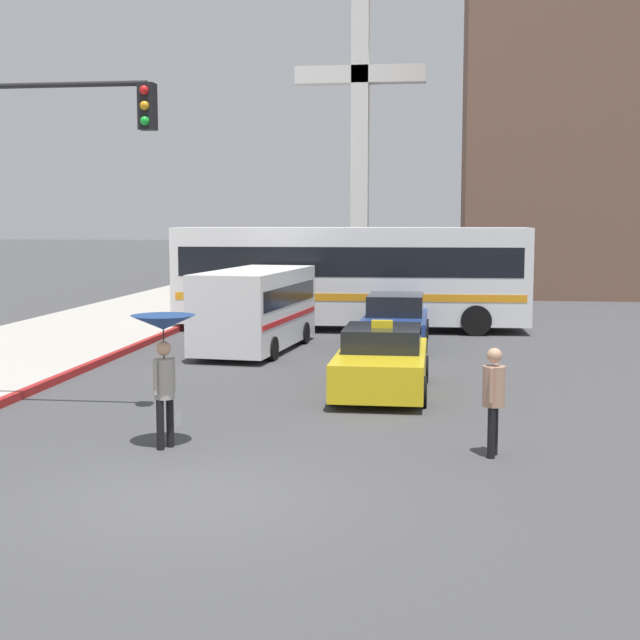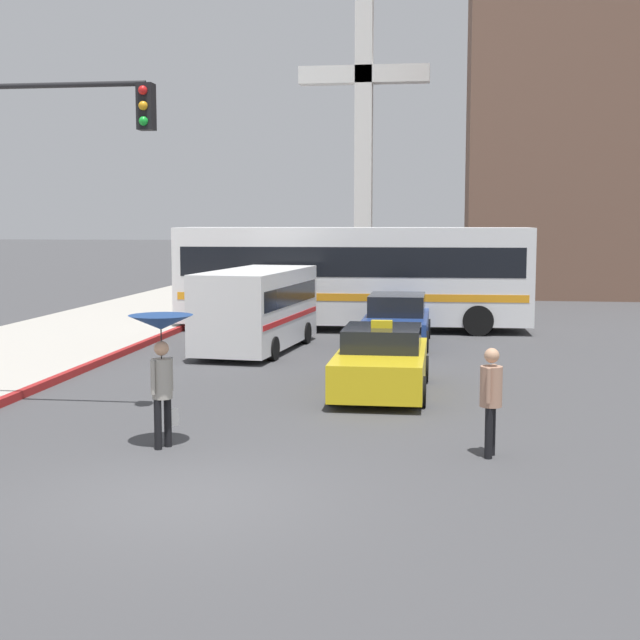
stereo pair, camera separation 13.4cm
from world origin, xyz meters
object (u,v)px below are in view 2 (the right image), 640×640
Objects in this scene: ambulance_van at (257,306)px; traffic_light at (24,178)px; sedan_red at (397,322)px; pedestrian_man at (491,392)px; city_bus at (353,273)px; pedestrian_with_umbrella at (161,343)px; monument_cross at (364,121)px; taxi at (382,362)px.

ambulance_van is 9.62m from traffic_light.
pedestrian_man reaches higher than sedan_red.
city_bus reaches higher than pedestrian_with_umbrella.
ambulance_van is 0.49× the size of city_bus.
monument_cross is at bearing -157.43° from pedestrian_man.
traffic_light is at bearing 59.89° from sedan_red.
taxi is at bearing 7.41° from city_bus.
ambulance_van is 10.70m from pedestrian_with_umbrella.
traffic_light is (-3.09, 1.88, 2.66)m from pedestrian_with_umbrella.
city_bus is 19.62m from monument_cross.
ambulance_van is (-3.76, -1.78, 0.59)m from sedan_red.
monument_cross reaches higher than sedan_red.
traffic_light is at bearing -19.58° from city_bus.
traffic_light reaches higher than sedan_red.
city_bus reaches higher than pedestrian_man.
traffic_light is at bearing 27.33° from taxi.
pedestrian_man is at bearing 112.11° from taxi.
taxi is at bearing 90.56° from sedan_red.
ambulance_van reaches higher than sedan_red.
sedan_red is 12.85m from pedestrian_with_umbrella.
ambulance_van is 12.01m from pedestrian_man.
pedestrian_with_umbrella is at bearing 99.95° from ambulance_van.
monument_cross reaches higher than city_bus.
pedestrian_man is at bearing 99.56° from sedan_red.
sedan_red is at bearing -148.70° from ambulance_van.
pedestrian_with_umbrella is 1.26× the size of pedestrian_man.
pedestrian_with_umbrella is at bearing -6.73° from city_bus.
city_bus is 16.05m from pedestrian_man.
sedan_red is at bearing 12.70° from pedestrian_with_umbrella.
traffic_light is at bearing -87.56° from pedestrian_man.
taxi is at bearing 27.33° from traffic_light.
traffic_light reaches higher than taxi.
monument_cross reaches higher than taxi.
sedan_red is 2.86× the size of pedestrian_man.
pedestrian_man is 35.15m from monument_cross.
city_bus is at bearing -106.66° from ambulance_van.
ambulance_van is 24.61m from monument_cross.
taxi is 2.03× the size of pedestrian_with_umbrella.
pedestrian_man is (2.07, -12.27, 0.34)m from sedan_red.
pedestrian_man is (3.70, -15.59, -0.87)m from city_bus.
city_bus is at bearing -63.86° from sedan_red.
city_bus is 0.75× the size of monument_cross.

